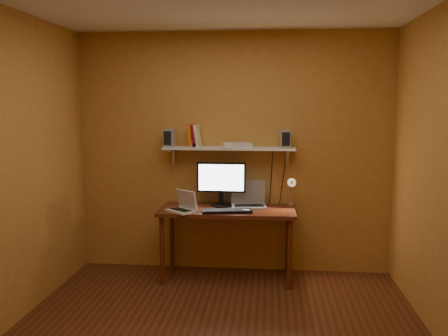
# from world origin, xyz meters

# --- Properties ---
(room) EXTENTS (3.44, 3.24, 2.64)m
(room) POSITION_xyz_m (0.00, 0.00, 1.30)
(room) COLOR maroon
(room) RESTS_ON ground
(desk) EXTENTS (1.40, 0.60, 0.75)m
(desk) POSITION_xyz_m (-0.04, 1.28, 0.66)
(desk) COLOR #5F2D16
(desk) RESTS_ON ground
(wall_shelf) EXTENTS (1.40, 0.25, 0.21)m
(wall_shelf) POSITION_xyz_m (-0.04, 1.47, 1.36)
(wall_shelf) COLOR white
(wall_shelf) RESTS_ON room
(monitor) EXTENTS (0.52, 0.22, 0.47)m
(monitor) POSITION_xyz_m (-0.11, 1.41, 1.01)
(monitor) COLOR black
(monitor) RESTS_ON desk
(laptop) EXTENTS (0.39, 0.30, 0.27)m
(laptop) POSITION_xyz_m (0.18, 1.41, 0.82)
(laptop) COLOR gray
(laptop) RESTS_ON desk
(netbook) EXTENTS (0.35, 0.34, 0.21)m
(netbook) POSITION_xyz_m (-0.47, 1.12, 0.81)
(netbook) COLOR silver
(netbook) RESTS_ON desk
(keyboard) EXTENTS (0.52, 0.25, 0.03)m
(keyboard) POSITION_xyz_m (-0.03, 1.12, 0.76)
(keyboard) COLOR black
(keyboard) RESTS_ON desk
(mouse) EXTENTS (0.12, 0.09, 0.04)m
(mouse) POSITION_xyz_m (0.17, 1.12, 0.77)
(mouse) COLOR silver
(mouse) RESTS_ON desk
(desk_lamp) EXTENTS (0.09, 0.23, 0.38)m
(desk_lamp) POSITION_xyz_m (0.62, 1.41, 0.96)
(desk_lamp) COLOR silver
(desk_lamp) RESTS_ON desk
(speaker_left) EXTENTS (0.12, 0.12, 0.19)m
(speaker_left) POSITION_xyz_m (-0.68, 1.46, 1.47)
(speaker_left) COLOR gray
(speaker_left) RESTS_ON wall_shelf
(speaker_right) EXTENTS (0.11, 0.11, 0.18)m
(speaker_right) POSITION_xyz_m (0.56, 1.48, 1.47)
(speaker_right) COLOR gray
(speaker_right) RESTS_ON wall_shelf
(books) EXTENTS (0.13, 0.17, 0.24)m
(books) POSITION_xyz_m (-0.41, 1.48, 1.49)
(books) COLOR orange
(books) RESTS_ON wall_shelf
(shelf_camera) EXTENTS (0.10, 0.05, 0.06)m
(shelf_camera) POSITION_xyz_m (-0.40, 1.42, 1.40)
(shelf_camera) COLOR silver
(shelf_camera) RESTS_ON wall_shelf
(router) EXTENTS (0.34, 0.27, 0.05)m
(router) POSITION_xyz_m (0.05, 1.46, 1.40)
(router) COLOR silver
(router) RESTS_ON wall_shelf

